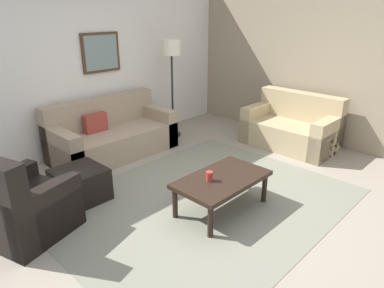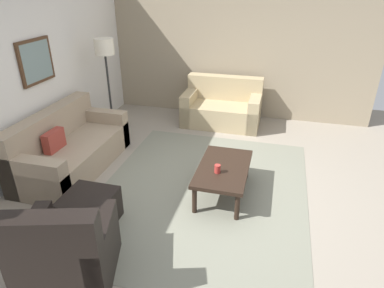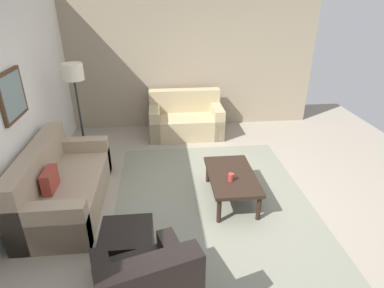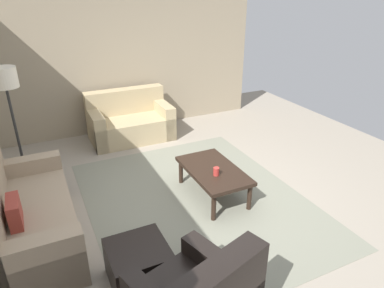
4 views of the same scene
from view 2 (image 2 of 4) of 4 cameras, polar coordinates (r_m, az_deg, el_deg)
name	(u,v)px [view 2 (image 2 of 4)]	position (r m, az deg, el deg)	size (l,w,h in m)	color
ground_plane	(202,191)	(4.59, 1.78, -8.07)	(8.00, 8.00, 0.00)	gray
rear_partition	(16,77)	(5.18, -27.71, 10.08)	(6.00, 0.12, 2.80)	silver
stone_feature_panel	(239,46)	(6.85, 7.96, 16.15)	(0.12, 5.20, 2.80)	gray
area_rug	(202,191)	(4.59, 1.78, -8.02)	(3.44, 2.74, 0.01)	gray
couch_main	(67,150)	(5.33, -20.39, -0.94)	(1.93, 0.90, 0.88)	gray
couch_loveseat	(222,108)	(6.65, 5.19, 6.10)	(0.86, 1.46, 0.88)	tan
armchair_leather	(67,257)	(3.44, -20.52, -17.53)	(1.00, 1.00, 0.95)	black
ottoman	(90,210)	(4.11, -16.99, -10.70)	(0.56, 0.56, 0.40)	black
coffee_table	(223,170)	(4.38, 5.34, -4.44)	(1.10, 0.64, 0.41)	black
cup	(217,169)	(4.20, 4.34, -4.22)	(0.08, 0.08, 0.11)	#B2332D
lamp_standing	(105,57)	(5.95, -14.50, 14.12)	(0.32, 0.32, 1.71)	black
framed_artwork	(36,61)	(5.34, -24.95, 12.62)	(0.66, 0.04, 0.61)	#472D1C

